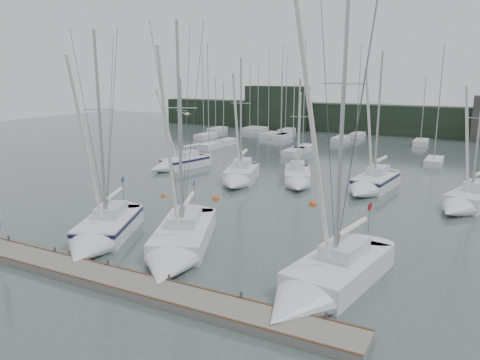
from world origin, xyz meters
The scene contains 17 objects.
ground centered at (0.00, 0.00, 0.00)m, with size 160.00×160.00×0.00m, color #455450.
dock centered at (0.00, -5.00, 0.20)m, with size 24.00×2.00×0.40m, color slate.
far_treeline centered at (0.00, 62.00, 2.50)m, with size 90.00×4.00×5.00m, color black.
far_building_left centered at (-20.00, 60.00, 4.00)m, with size 12.00×3.00×8.00m, color black.
mast_forest centered at (-1.97, 46.74, 0.49)m, with size 58.97×27.55×14.81m.
sailboat_near_left centered at (-5.47, -1.04, 0.59)m, with size 6.23×9.25×13.88m.
sailboat_near_center centered at (0.00, -0.59, 0.53)m, with size 7.09×11.01×14.37m.
sailboat_near_right centered at (8.86, -1.45, 0.60)m, with size 4.67×10.36×16.78m.
sailboat_mid_a centered at (-14.76, 20.16, 0.57)m, with size 4.11×8.06×10.65m.
sailboat_mid_b centered at (-5.40, 17.23, 0.61)m, with size 4.95×8.61×12.64m.
sailboat_mid_c centered at (-0.18, 19.23, 0.56)m, with size 5.01×7.99×10.60m.
sailboat_mid_d centered at (6.43, 19.93, 0.63)m, with size 3.68×8.61×13.10m.
sailboat_mid_e centered at (14.27, 17.71, 0.58)m, with size 4.91×8.70×11.70m.
buoy_a centered at (-4.44, 11.34, 0.00)m, with size 0.59×0.59×0.59m, color #D95113.
buoy_b centered at (3.31, 13.60, 0.00)m, with size 0.63×0.63×0.63m, color #D95113.
buoy_c centered at (-8.96, 10.06, 0.00)m, with size 0.44×0.44×0.44m, color #D95113.
seagull centered at (-0.61, 1.73, 8.03)m, with size 0.88×0.43×0.18m.
Camera 1 is at (15.04, -21.32, 10.38)m, focal length 35.00 mm.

